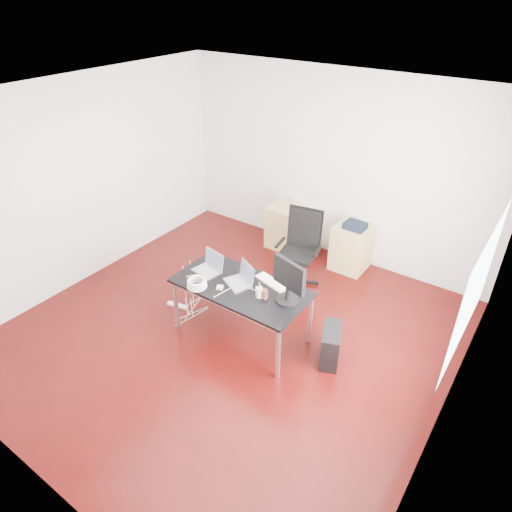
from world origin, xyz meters
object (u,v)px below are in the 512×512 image
Objects in this scene: filing_cabinet_left at (285,226)px; desk at (241,290)px; pc_tower at (331,345)px; office_chair at (300,245)px; filing_cabinet_right at (351,247)px.

desk is at bearing -71.41° from filing_cabinet_left.
desk is 3.56× the size of pc_tower.
office_chair is at bearing -46.95° from filing_cabinet_left.
filing_cabinet_right is at bearing 49.49° from office_chair.
pc_tower is at bearing 11.98° from desk.
filing_cabinet_left is 2.66m from pc_tower.
desk is at bearing 170.08° from pc_tower.
desk is 1.48× the size of office_chair.
desk is 2.23m from filing_cabinet_right.
office_chair is 1.54× the size of filing_cabinet_left.
office_chair reaches higher than pc_tower.
filing_cabinet_right is 2.05m from pc_tower.
pc_tower is (1.82, -1.93, -0.13)m from filing_cabinet_left.
filing_cabinet_left is 1.00× the size of filing_cabinet_right.
pc_tower is (1.12, -1.18, -0.39)m from office_chair.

